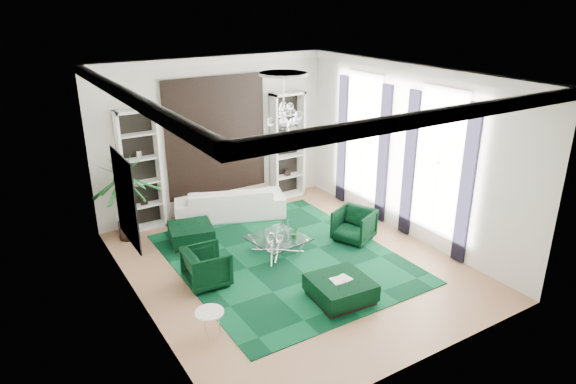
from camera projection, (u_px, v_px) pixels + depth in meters
floor at (292, 265)px, 10.41m from camera, size 6.00×7.00×0.02m
ceiling at (292, 74)px, 9.04m from camera, size 6.00×7.00×0.02m
wall_back at (215, 136)px, 12.51m from camera, size 6.00×0.02×3.80m
wall_front at (430, 248)px, 6.94m from camera, size 6.00×0.02×3.80m
wall_left at (134, 208)px, 8.24m from camera, size 0.02×7.00×3.80m
wall_right at (408, 152)px, 11.21m from camera, size 0.02×7.00×3.80m
crown_molding at (292, 80)px, 9.08m from camera, size 6.00×7.00×0.18m
ceiling_medallion at (283, 74)px, 9.29m from camera, size 0.90×0.90×0.05m
tapestry at (216, 136)px, 12.47m from camera, size 2.50×0.06×2.80m
shelving_left at (141, 171)px, 11.57m from camera, size 0.90×0.38×2.80m
shelving_right at (287, 146)px, 13.49m from camera, size 0.90×0.38×2.80m
painting at (126, 199)px, 8.75m from camera, size 0.04×1.30×1.60m
window_near at (439, 163)px, 10.48m from camera, size 0.03×1.10×2.90m
curtain_near_a at (467, 186)px, 9.94m from camera, size 0.07×0.30×3.25m
curtain_near_b at (409, 165)px, 11.17m from camera, size 0.07×0.30×3.25m
window_far at (363, 137)px, 12.39m from camera, size 0.03×1.10×2.90m
curtain_far_a at (383, 155)px, 11.84m from camera, size 0.07×0.30×3.25m
curtain_far_b at (342, 140)px, 13.08m from camera, size 0.07×0.30×3.25m
rug at (284, 258)px, 10.64m from camera, size 4.20×5.00×0.02m
sofa at (230, 202)px, 12.53m from camera, size 2.83×1.87×0.77m
armchair_left at (207, 267)px, 9.57m from camera, size 0.85×0.82×0.72m
armchair_right at (354, 225)px, 11.29m from camera, size 1.04×1.03×0.73m
coffee_table at (278, 246)px, 10.78m from camera, size 1.21×1.21×0.37m
ottoman_side at (191, 234)px, 11.25m from camera, size 1.08×1.08×0.40m
ottoman_front at (340, 290)px, 9.13m from camera, size 1.08×1.08×0.40m
book at (341, 279)px, 9.05m from camera, size 0.37×0.25×0.03m
side_table at (210, 324)px, 8.14m from camera, size 0.61×0.61×0.44m
palm at (124, 187)px, 11.10m from camera, size 1.80×1.80×2.43m
chandelier at (284, 124)px, 9.62m from camera, size 0.92×0.92×0.80m
table_plant at (294, 233)px, 10.62m from camera, size 0.16×0.14×0.26m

